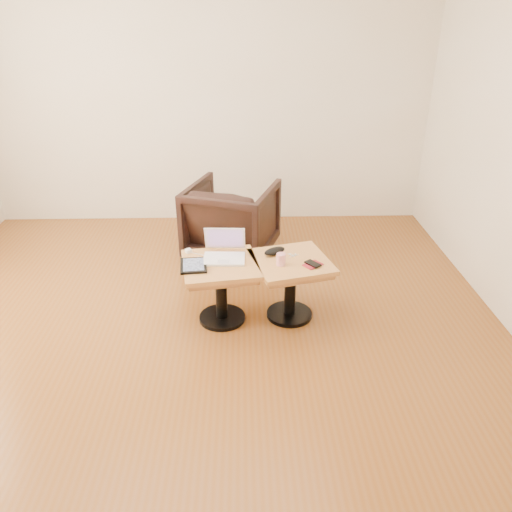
{
  "coord_description": "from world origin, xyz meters",
  "views": [
    {
      "loc": [
        0.36,
        -2.87,
        2.09
      ],
      "look_at": [
        0.44,
        0.24,
        0.52
      ],
      "focal_mm": 35.0,
      "sensor_mm": 36.0,
      "label": 1
    }
  ],
  "objects_px": {
    "side_table_right": "(291,274)",
    "armchair": "(232,220)",
    "laptop": "(224,252)",
    "striped_cup": "(281,259)",
    "side_table_left": "(221,277)"
  },
  "relations": [
    {
      "from": "side_table_left",
      "to": "striped_cup",
      "type": "height_order",
      "value": "striped_cup"
    },
    {
      "from": "side_table_right",
      "to": "armchair",
      "type": "bearing_deg",
      "value": 97.73
    },
    {
      "from": "laptop",
      "to": "striped_cup",
      "type": "distance_m",
      "value": 0.42
    },
    {
      "from": "side_table_right",
      "to": "laptop",
      "type": "distance_m",
      "value": 0.51
    },
    {
      "from": "laptop",
      "to": "striped_cup",
      "type": "relative_size",
      "value": 3.6
    },
    {
      "from": "side_table_left",
      "to": "side_table_right",
      "type": "height_order",
      "value": "same"
    },
    {
      "from": "side_table_left",
      "to": "side_table_right",
      "type": "bearing_deg",
      "value": -5.32
    },
    {
      "from": "laptop",
      "to": "striped_cup",
      "type": "height_order",
      "value": "laptop"
    },
    {
      "from": "laptop",
      "to": "striped_cup",
      "type": "xyz_separation_m",
      "value": [
        0.4,
        -0.13,
        0.0
      ]
    },
    {
      "from": "striped_cup",
      "to": "armchair",
      "type": "bearing_deg",
      "value": 107.65
    },
    {
      "from": "laptop",
      "to": "armchair",
      "type": "distance_m",
      "value": 1.02
    },
    {
      "from": "side_table_left",
      "to": "striped_cup",
      "type": "distance_m",
      "value": 0.46
    },
    {
      "from": "striped_cup",
      "to": "armchair",
      "type": "xyz_separation_m",
      "value": [
        -0.36,
        1.14,
        -0.17
      ]
    },
    {
      "from": "side_table_right",
      "to": "laptop",
      "type": "height_order",
      "value": "laptop"
    },
    {
      "from": "side_table_left",
      "to": "armchair",
      "type": "height_order",
      "value": "armchair"
    }
  ]
}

